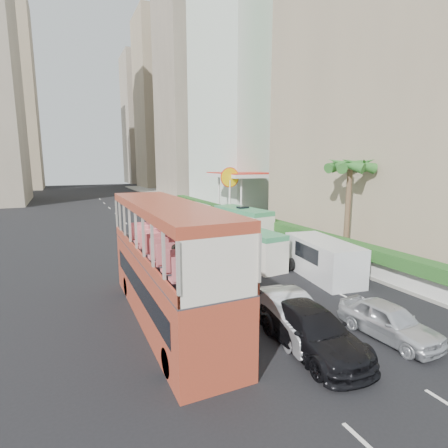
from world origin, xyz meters
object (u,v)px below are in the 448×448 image
van_asset (205,240)px  panel_van_far (196,211)px  panel_van_near (323,259)px  minibus_far (243,224)px  palm_tree (347,211)px  car_silver_lane_b (387,338)px  car_black (310,349)px  minibus_near (252,247)px  car_silver_lane_a (288,332)px  double_decker_bus (167,263)px  shell_station (244,196)px

van_asset → panel_van_far: bearing=78.5°
van_asset → panel_van_far: 11.87m
panel_van_near → panel_van_far: bearing=97.0°
minibus_far → palm_tree: (3.47, -8.71, 2.00)m
minibus_far → panel_van_near: (-0.50, -11.00, -0.28)m
car_silver_lane_b → car_black: bearing=166.8°
car_black → minibus_near: size_ratio=0.99×
car_silver_lane_a → minibus_near: minibus_near is taller
minibus_far → palm_tree: size_ratio=0.97×
double_decker_bus → minibus_far: size_ratio=1.77×
car_silver_lane_b → minibus_near: (0.07, 10.79, 1.17)m
double_decker_bus → minibus_far: (10.33, 12.71, -1.15)m
minibus_far → car_silver_lane_b: bearing=-107.1°
double_decker_bus → minibus_far: double_decker_bus is taller
panel_van_near → shell_station: bearing=82.5°
van_asset → palm_tree: palm_tree is taller
car_silver_lane_a → van_asset: (3.20, 16.90, 0.00)m
minibus_far → panel_van_near: size_ratio=1.13×
palm_tree → shell_station: size_ratio=0.80×
van_asset → shell_station: size_ratio=0.65×
car_black → palm_tree: 13.46m
panel_van_near → shell_station: 22.23m
double_decker_bus → panel_van_far: bearing=67.2°
car_black → palm_tree: palm_tree is taller
double_decker_bus → panel_van_far: double_decker_bus is taller
car_silver_lane_b → shell_station: size_ratio=0.51×
panel_van_near → shell_station: size_ratio=0.69×
minibus_far → double_decker_bus: bearing=-136.3°
double_decker_bus → panel_van_far: size_ratio=2.42×
van_asset → panel_van_near: size_ratio=0.95×
minibus_near → van_asset: bearing=85.3°
minibus_far → panel_van_near: minibus_far is taller
panel_van_far → palm_tree: size_ratio=0.71×
panel_van_far → minibus_far: bearing=-93.2°
panel_van_far → palm_tree: (3.27, -21.09, 2.47)m
car_black → shell_station: shell_station is taller
car_silver_lane_a → car_black: 1.40m
panel_van_far → double_decker_bus: bearing=-115.0°
double_decker_bus → van_asset: 15.71m
van_asset → shell_station: bearing=51.4°
minibus_near → shell_station: (8.70, 17.37, 1.58)m
palm_tree → shell_station: (2.20, 19.00, -0.63)m
double_decker_bus → minibus_far: 16.42m
double_decker_bus → car_silver_lane_a: bearing=-38.4°
minibus_near → minibus_far: (3.02, 7.08, 0.21)m
palm_tree → double_decker_bus: bearing=-163.8°
panel_van_far → shell_station: (5.47, -2.09, 1.84)m
car_black → minibus_far: bearing=73.1°
van_asset → minibus_near: (0.09, -8.09, 1.17)m
car_black → shell_station: size_ratio=0.66×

